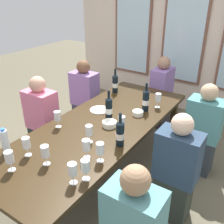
{
  "coord_description": "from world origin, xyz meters",
  "views": [
    {
      "loc": [
        1.39,
        -1.87,
        2.06
      ],
      "look_at": [
        0.0,
        0.23,
        0.79
      ],
      "focal_mm": 41.3,
      "sensor_mm": 36.0,
      "label": 1
    }
  ],
  "objects_px": {
    "seated_person_2": "(85,99)",
    "seated_person_5": "(176,171)",
    "tasting_bowl_1": "(138,113)",
    "seated_person_4": "(43,122)",
    "wine_glass_2": "(45,152)",
    "wine_glass_4": "(158,98)",
    "seated_person_6": "(161,94)",
    "wine_glass_1": "(9,158)",
    "white_plate_0": "(100,110)",
    "wine_bottle_3": "(115,83)",
    "wine_glass_0": "(100,149)",
    "wine_glass_5": "(57,117)",
    "wine_glass_10": "(72,170)",
    "wine_glass_11": "(89,131)",
    "wine_glass_7": "(26,144)",
    "seated_person_3": "(202,132)",
    "water_bottle": "(5,141)",
    "wine_bottle_2": "(120,133)",
    "tasting_bowl_0": "(109,124)",
    "dining_table": "(100,130)",
    "wine_bottle_1": "(109,108)",
    "wine_glass_3": "(85,166)",
    "wine_glass_8": "(122,121)",
    "wine_bottle_0": "(146,100)",
    "wine_glass_9": "(86,146)"
  },
  "relations": [
    {
      "from": "wine_bottle_3",
      "to": "seated_person_4",
      "type": "relative_size",
      "value": 0.29
    },
    {
      "from": "wine_bottle_1",
      "to": "wine_glass_5",
      "type": "xyz_separation_m",
      "value": [
        -0.34,
        -0.42,
        -0.01
      ]
    },
    {
      "from": "wine_glass_4",
      "to": "seated_person_5",
      "type": "bearing_deg",
      "value": -53.79
    },
    {
      "from": "seated_person_4",
      "to": "white_plate_0",
      "type": "bearing_deg",
      "value": 24.48
    },
    {
      "from": "wine_bottle_2",
      "to": "tasting_bowl_1",
      "type": "xyz_separation_m",
      "value": [
        -0.15,
        0.61,
        -0.1
      ]
    },
    {
      "from": "wine_glass_5",
      "to": "wine_glass_11",
      "type": "xyz_separation_m",
      "value": [
        0.44,
        -0.05,
        0.0
      ]
    },
    {
      "from": "wine_bottle_0",
      "to": "wine_glass_3",
      "type": "distance_m",
      "value": 1.3
    },
    {
      "from": "tasting_bowl_1",
      "to": "seated_person_6",
      "type": "xyz_separation_m",
      "value": [
        -0.23,
        1.19,
        -0.24
      ]
    },
    {
      "from": "wine_glass_1",
      "to": "seated_person_4",
      "type": "xyz_separation_m",
      "value": [
        -0.7,
        0.94,
        -0.33
      ]
    },
    {
      "from": "wine_bottle_1",
      "to": "wine_glass_9",
      "type": "bearing_deg",
      "value": -71.3
    },
    {
      "from": "wine_glass_2",
      "to": "wine_glass_4",
      "type": "distance_m",
      "value": 1.51
    },
    {
      "from": "wine_glass_5",
      "to": "seated_person_6",
      "type": "distance_m",
      "value": 1.92
    },
    {
      "from": "tasting_bowl_0",
      "to": "water_bottle",
      "type": "height_order",
      "value": "water_bottle"
    },
    {
      "from": "wine_glass_0",
      "to": "wine_glass_5",
      "type": "relative_size",
      "value": 1.0
    },
    {
      "from": "wine_glass_0",
      "to": "wine_glass_7",
      "type": "relative_size",
      "value": 1.0
    },
    {
      "from": "wine_bottle_2",
      "to": "tasting_bowl_0",
      "type": "xyz_separation_m",
      "value": [
        -0.27,
        0.23,
        -0.1
      ]
    },
    {
      "from": "wine_glass_2",
      "to": "wine_glass_3",
      "type": "relative_size",
      "value": 1.0
    },
    {
      "from": "tasting_bowl_1",
      "to": "seated_person_4",
      "type": "bearing_deg",
      "value": -158.07
    },
    {
      "from": "seated_person_2",
      "to": "seated_person_5",
      "type": "distance_m",
      "value": 1.9
    },
    {
      "from": "wine_glass_2",
      "to": "wine_glass_10",
      "type": "height_order",
      "value": "same"
    },
    {
      "from": "water_bottle",
      "to": "wine_glass_11",
      "type": "bearing_deg",
      "value": 46.7
    },
    {
      "from": "wine_bottle_3",
      "to": "tasting_bowl_1",
      "type": "relative_size",
      "value": 2.62
    },
    {
      "from": "white_plate_0",
      "to": "wine_bottle_3",
      "type": "height_order",
      "value": "wine_bottle_3"
    },
    {
      "from": "wine_glass_0",
      "to": "seated_person_4",
      "type": "distance_m",
      "value": 1.34
    },
    {
      "from": "wine_glass_9",
      "to": "wine_glass_10",
      "type": "height_order",
      "value": "same"
    },
    {
      "from": "wine_glass_1",
      "to": "wine_glass_2",
      "type": "bearing_deg",
      "value": 49.87
    },
    {
      "from": "dining_table",
      "to": "wine_bottle_3",
      "type": "xyz_separation_m",
      "value": [
        -0.35,
        0.84,
        0.19
      ]
    },
    {
      "from": "wine_glass_2",
      "to": "wine_glass_4",
      "type": "bearing_deg",
      "value": 78.47
    },
    {
      "from": "wine_glass_1",
      "to": "wine_glass_8",
      "type": "height_order",
      "value": "same"
    },
    {
      "from": "dining_table",
      "to": "tasting_bowl_0",
      "type": "height_order",
      "value": "tasting_bowl_0"
    },
    {
      "from": "tasting_bowl_1",
      "to": "wine_glass_10",
      "type": "height_order",
      "value": "wine_glass_10"
    },
    {
      "from": "wine_glass_7",
      "to": "wine_glass_3",
      "type": "bearing_deg",
      "value": 3.73
    },
    {
      "from": "wine_glass_7",
      "to": "seated_person_3",
      "type": "bearing_deg",
      "value": 56.28
    },
    {
      "from": "wine_bottle_3",
      "to": "wine_bottle_1",
      "type": "bearing_deg",
      "value": -62.03
    },
    {
      "from": "wine_bottle_1",
      "to": "seated_person_6",
      "type": "xyz_separation_m",
      "value": [
        -0.01,
        1.45,
        -0.34
      ]
    },
    {
      "from": "wine_glass_4",
      "to": "wine_glass_7",
      "type": "xyz_separation_m",
      "value": [
        -0.52,
        -1.48,
        -0.0
      ]
    },
    {
      "from": "white_plate_0",
      "to": "tasting_bowl_0",
      "type": "distance_m",
      "value": 0.39
    },
    {
      "from": "wine_glass_9",
      "to": "wine_glass_11",
      "type": "relative_size",
      "value": 1.0
    },
    {
      "from": "tasting_bowl_1",
      "to": "wine_glass_2",
      "type": "relative_size",
      "value": 0.7
    },
    {
      "from": "wine_glass_1",
      "to": "seated_person_4",
      "type": "relative_size",
      "value": 0.16
    },
    {
      "from": "dining_table",
      "to": "wine_glass_8",
      "type": "distance_m",
      "value": 0.33
    },
    {
      "from": "wine_bottle_2",
      "to": "wine_glass_11",
      "type": "height_order",
      "value": "wine_bottle_2"
    },
    {
      "from": "wine_bottle_2",
      "to": "wine_glass_11",
      "type": "relative_size",
      "value": 1.84
    },
    {
      "from": "white_plate_0",
      "to": "water_bottle",
      "type": "bearing_deg",
      "value": -99.19
    },
    {
      "from": "dining_table",
      "to": "wine_glass_1",
      "type": "bearing_deg",
      "value": -98.91
    },
    {
      "from": "dining_table",
      "to": "wine_glass_8",
      "type": "xyz_separation_m",
      "value": [
        0.27,
        -0.0,
        0.19
      ]
    },
    {
      "from": "water_bottle",
      "to": "seated_person_2",
      "type": "xyz_separation_m",
      "value": [
        -0.48,
        1.64,
        -0.33
      ]
    },
    {
      "from": "wine_bottle_1",
      "to": "wine_glass_10",
      "type": "height_order",
      "value": "wine_bottle_1"
    },
    {
      "from": "wine_glass_2",
      "to": "wine_glass_4",
      "type": "relative_size",
      "value": 1.0
    },
    {
      "from": "tasting_bowl_0",
      "to": "wine_glass_3",
      "type": "bearing_deg",
      "value": -68.45
    }
  ]
}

